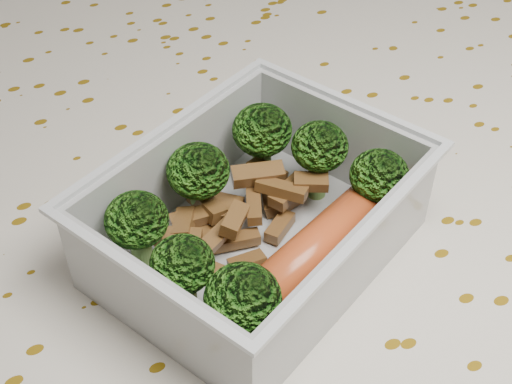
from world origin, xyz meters
name	(u,v)px	position (x,y,z in m)	size (l,w,h in m)	color
dining_table	(264,299)	(0.00, 0.00, 0.67)	(1.40, 0.90, 0.75)	brown
tablecloth	(265,253)	(0.00, 0.00, 0.72)	(1.46, 0.96, 0.19)	silver
lunch_container	(257,228)	(-0.02, -0.03, 0.78)	(0.23, 0.21, 0.07)	silver
broccoli_florets	(248,199)	(-0.02, -0.02, 0.80)	(0.18, 0.16, 0.06)	#608C3F
meat_pile	(238,213)	(-0.02, -0.01, 0.77)	(0.12, 0.08, 0.03)	brown
sausage	(315,250)	(0.00, -0.06, 0.78)	(0.15, 0.08, 0.03)	#C74B1F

